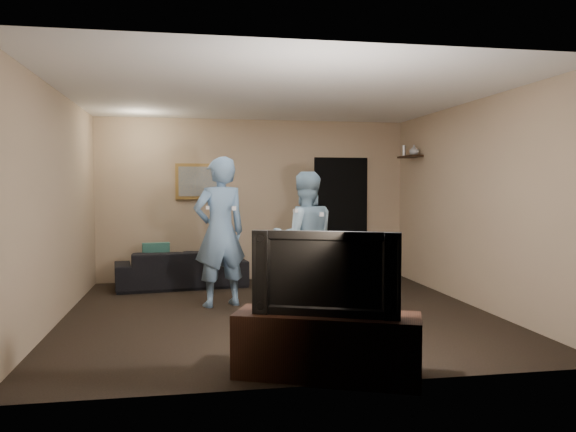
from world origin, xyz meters
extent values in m
plane|color=black|center=(0.00, 0.00, 0.00)|extent=(5.00, 5.00, 0.00)
cube|color=silver|center=(0.00, 0.00, 2.60)|extent=(5.00, 5.00, 0.04)
cube|color=tan|center=(0.00, 2.50, 1.30)|extent=(5.00, 0.04, 2.60)
cube|color=tan|center=(0.00, -2.50, 1.30)|extent=(5.00, 0.04, 2.60)
cube|color=tan|center=(-2.50, 0.00, 1.30)|extent=(0.04, 5.00, 2.60)
cube|color=tan|center=(2.50, 0.00, 1.30)|extent=(0.04, 5.00, 2.60)
imported|color=black|center=(-1.17, 1.96, 0.28)|extent=(2.01, 1.00, 0.56)
cube|color=#194B44|center=(-1.54, 1.96, 0.48)|extent=(0.41, 0.18, 0.40)
cube|color=olive|center=(-0.90, 2.48, 1.60)|extent=(0.72, 0.05, 0.57)
cube|color=slate|center=(-0.90, 2.45, 1.60)|extent=(0.62, 0.01, 0.47)
cube|color=black|center=(1.45, 2.47, 1.00)|extent=(0.90, 0.06, 2.00)
cube|color=silver|center=(0.85, 2.48, 1.30)|extent=(0.08, 0.02, 0.12)
cube|color=black|center=(2.39, 1.80, 1.99)|extent=(0.20, 0.60, 0.03)
imported|color=#A6A6AB|center=(2.39, 1.64, 2.08)|extent=(0.19, 0.19, 0.16)
cylinder|color=#BDBDC1|center=(2.39, 2.05, 2.09)|extent=(0.06, 0.06, 0.18)
cube|color=black|center=(0.02, -2.32, 0.25)|extent=(1.53, 0.98, 0.52)
imported|color=black|center=(0.02, -2.32, 0.84)|extent=(1.13, 0.57, 0.66)
imported|color=#6C93BB|center=(-0.67, 0.52, 0.95)|extent=(0.80, 0.65, 1.89)
cube|color=white|center=(-0.83, 0.30, 1.26)|extent=(0.04, 0.14, 0.04)
cube|color=white|center=(-0.51, 0.30, 1.25)|extent=(0.05, 0.09, 0.05)
imported|color=#8AB1C9|center=(0.39, 0.36, 0.85)|extent=(0.85, 0.67, 1.71)
cube|color=white|center=(0.23, 0.14, 1.22)|extent=(0.04, 0.14, 0.04)
cube|color=white|center=(0.55, 0.14, 1.18)|extent=(0.05, 0.09, 0.05)
camera|label=1|loc=(-1.05, -6.60, 1.52)|focal=35.00mm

